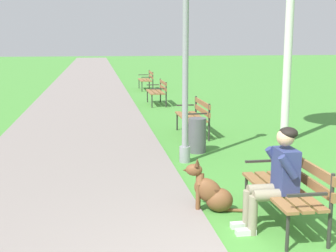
{
  "coord_description": "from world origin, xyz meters",
  "views": [
    {
      "loc": [
        -1.64,
        -3.65,
        2.25
      ],
      "look_at": [
        -0.53,
        3.38,
        0.9
      ],
      "focal_mm": 48.95,
      "sensor_mm": 36.0,
      "label": 1
    }
  ],
  "objects_px": {
    "person_seated_on_near_bench": "(277,175)",
    "dog_brown": "(212,192)",
    "park_bench_furthest": "(147,79)",
    "litter_bin": "(197,135)",
    "lamp_post_near": "(186,44)",
    "park_bench_near": "(289,185)",
    "park_bench_mid": "(195,114)",
    "park_bench_far": "(158,90)"
  },
  "relations": [
    {
      "from": "person_seated_on_near_bench",
      "to": "dog_brown",
      "type": "distance_m",
      "value": 1.01
    },
    {
      "from": "park_bench_mid",
      "to": "litter_bin",
      "type": "relative_size",
      "value": 2.14
    },
    {
      "from": "park_bench_far",
      "to": "litter_bin",
      "type": "bearing_deg",
      "value": -91.22
    },
    {
      "from": "park_bench_near",
      "to": "park_bench_mid",
      "type": "relative_size",
      "value": 1.0
    },
    {
      "from": "person_seated_on_near_bench",
      "to": "dog_brown",
      "type": "relative_size",
      "value": 1.53
    },
    {
      "from": "park_bench_furthest",
      "to": "litter_bin",
      "type": "bearing_deg",
      "value": -91.45
    },
    {
      "from": "dog_brown",
      "to": "lamp_post_near",
      "type": "relative_size",
      "value": 0.19
    },
    {
      "from": "park_bench_furthest",
      "to": "litter_bin",
      "type": "height_order",
      "value": "park_bench_furthest"
    },
    {
      "from": "dog_brown",
      "to": "litter_bin",
      "type": "distance_m",
      "value": 3.23
    },
    {
      "from": "person_seated_on_near_bench",
      "to": "litter_bin",
      "type": "bearing_deg",
      "value": 91.34
    },
    {
      "from": "park_bench_far",
      "to": "person_seated_on_near_bench",
      "type": "height_order",
      "value": "person_seated_on_near_bench"
    },
    {
      "from": "park_bench_far",
      "to": "park_bench_furthest",
      "type": "height_order",
      "value": "same"
    },
    {
      "from": "park_bench_mid",
      "to": "lamp_post_near",
      "type": "bearing_deg",
      "value": -106.41
    },
    {
      "from": "park_bench_far",
      "to": "lamp_post_near",
      "type": "xyz_separation_m",
      "value": [
        -0.54,
        -7.66,
        1.65
      ]
    },
    {
      "from": "park_bench_near",
      "to": "lamp_post_near",
      "type": "distance_m",
      "value": 3.55
    },
    {
      "from": "park_bench_far",
      "to": "park_bench_furthest",
      "type": "xyz_separation_m",
      "value": [
        0.15,
        4.83,
        0.0
      ]
    },
    {
      "from": "park_bench_near",
      "to": "lamp_post_near",
      "type": "xyz_separation_m",
      "value": [
        -0.69,
        3.07,
        1.65
      ]
    },
    {
      "from": "park_bench_mid",
      "to": "lamp_post_near",
      "type": "distance_m",
      "value": 2.96
    },
    {
      "from": "park_bench_near",
      "to": "litter_bin",
      "type": "xyz_separation_m",
      "value": [
        -0.3,
        3.77,
        -0.16
      ]
    },
    {
      "from": "person_seated_on_near_bench",
      "to": "litter_bin",
      "type": "height_order",
      "value": "person_seated_on_near_bench"
    },
    {
      "from": "park_bench_mid",
      "to": "litter_bin",
      "type": "distance_m",
      "value": 1.69
    },
    {
      "from": "park_bench_furthest",
      "to": "person_seated_on_near_bench",
      "type": "distance_m",
      "value": 15.66
    },
    {
      "from": "litter_bin",
      "to": "dog_brown",
      "type": "bearing_deg",
      "value": -99.13
    },
    {
      "from": "park_bench_near",
      "to": "park_bench_mid",
      "type": "bearing_deg",
      "value": 89.92
    },
    {
      "from": "park_bench_near",
      "to": "litter_bin",
      "type": "height_order",
      "value": "park_bench_near"
    },
    {
      "from": "dog_brown",
      "to": "litter_bin",
      "type": "relative_size",
      "value": 1.16
    },
    {
      "from": "dog_brown",
      "to": "lamp_post_near",
      "type": "distance_m",
      "value": 3.13
    },
    {
      "from": "person_seated_on_near_bench",
      "to": "park_bench_mid",
      "type": "bearing_deg",
      "value": 87.78
    },
    {
      "from": "park_bench_furthest",
      "to": "person_seated_on_near_bench",
      "type": "height_order",
      "value": "person_seated_on_near_bench"
    },
    {
      "from": "park_bench_furthest",
      "to": "lamp_post_near",
      "type": "bearing_deg",
      "value": -93.15
    },
    {
      "from": "park_bench_furthest",
      "to": "dog_brown",
      "type": "xyz_separation_m",
      "value": [
        -0.81,
        -14.96,
        -0.25
      ]
    },
    {
      "from": "park_bench_far",
      "to": "lamp_post_near",
      "type": "relative_size",
      "value": 0.36
    },
    {
      "from": "park_bench_far",
      "to": "park_bench_furthest",
      "type": "distance_m",
      "value": 4.83
    },
    {
      "from": "park_bench_near",
      "to": "park_bench_furthest",
      "type": "bearing_deg",
      "value": 90.0
    },
    {
      "from": "park_bench_mid",
      "to": "person_seated_on_near_bench",
      "type": "relative_size",
      "value": 1.2
    },
    {
      "from": "park_bench_near",
      "to": "dog_brown",
      "type": "relative_size",
      "value": 1.84
    },
    {
      "from": "dog_brown",
      "to": "park_bench_mid",
      "type": "bearing_deg",
      "value": 80.41
    },
    {
      "from": "park_bench_mid",
      "to": "person_seated_on_near_bench",
      "type": "xyz_separation_m",
      "value": [
        -0.22,
        -5.54,
        0.17
      ]
    },
    {
      "from": "park_bench_mid",
      "to": "dog_brown",
      "type": "height_order",
      "value": "park_bench_mid"
    },
    {
      "from": "park_bench_furthest",
      "to": "person_seated_on_near_bench",
      "type": "relative_size",
      "value": 1.2
    },
    {
      "from": "park_bench_mid",
      "to": "litter_bin",
      "type": "bearing_deg",
      "value": -100.47
    },
    {
      "from": "litter_bin",
      "to": "park_bench_mid",
      "type": "bearing_deg",
      "value": 79.53
    }
  ]
}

